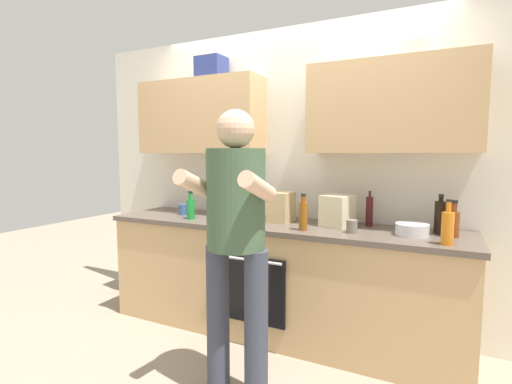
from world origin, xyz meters
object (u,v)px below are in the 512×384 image
Objects in this scene: bottle_soda at (191,208)px; grocery_bag_bread at (281,207)px; bottle_soy at (440,217)px; person_standing at (236,230)px; bottle_oil at (245,203)px; grocery_bag_rice at (337,211)px; mixing_bowl at (412,230)px; bottle_wine at (369,211)px; bottle_juice at (448,227)px; bottle_vinegar at (453,222)px; bottle_syrup at (303,215)px; knife_block at (229,203)px; cup_stoneware at (352,226)px; bottle_water at (221,204)px; cup_tea at (183,209)px.

grocery_bag_bread is (0.73, 0.22, 0.03)m from bottle_soda.
bottle_soy is (1.88, 0.28, 0.02)m from bottle_soda.
person_standing is 0.97m from bottle_oil.
person_standing is 0.97m from grocery_bag_rice.
person_standing reaches higher than bottle_soy.
bottle_wine is at bearing 146.08° from mixing_bowl.
bottle_juice is 1.03× the size of bottle_wine.
bottle_vinegar is (1.14, 0.87, -0.01)m from person_standing.
knife_block reaches higher than bottle_syrup.
mixing_bowl is 0.71× the size of knife_block.
bottle_juice is 1.13× the size of bottle_vinegar.
bottle_soda is at bearing -169.32° from grocery_bag_rice.
cup_stoneware is 0.38× the size of grocery_bag_bread.
bottle_vinegar is (0.04, 0.25, -0.01)m from bottle_juice.
bottle_water is 1.23× the size of bottle_soy.
person_standing is at bearing -126.23° from cup_stoneware.
cup_tea is at bearing -178.79° from bottle_vinegar.
bottle_oil is 0.94m from cup_stoneware.
grocery_bag_bread is at bearing -179.34° from grocery_bag_rice.
bottle_soda is at bearing -153.73° from bottle_oil.
bottle_wine is (0.59, 1.02, 0.01)m from person_standing.
bottle_juice is 1.29× the size of mixing_bowl.
bottle_soy is at bearing 3.70° from cup_tea.
bottle_wine reaches higher than grocery_bag_rice.
bottle_syrup is at bearing 73.41° from person_standing.
bottle_soda reaches higher than cup_stoneware.
bottle_juice is at bearing -98.27° from bottle_vinegar.
bottle_soy reaches higher than mixing_bowl.
bottle_wine reaches higher than bottle_syrup.
bottle_juice reaches higher than grocery_bag_rice.
grocery_bag_rice is at bearing 128.33° from cup_stoneware.
cup_stoneware is at bearing 171.04° from bottle_juice.
knife_block is (-1.64, -0.05, 0.01)m from bottle_soy.
bottle_vinegar is 0.90× the size of bottle_soy.
bottle_juice is 0.83× the size of bottle_water.
bottle_vinegar is 2.15m from cup_tea.
bottle_soy is at bearing 1.81° from knife_block.
bottle_soda is (-1.95, -0.19, -0.00)m from bottle_vinegar.
bottle_water is at bearing -171.02° from bottle_soy.
cup_stoneware is at bearing -4.17° from cup_tea.
bottle_wine is (-0.52, 0.40, 0.01)m from bottle_juice.
mixing_bowl is at bearing 41.73° from person_standing.
bottle_water is 1.55× the size of mixing_bowl.
mixing_bowl is 1.48m from knife_block.
knife_block is at bearing -174.58° from bottle_wine.
knife_block is at bearing 122.52° from person_standing.
bottle_oil is (-1.51, 0.26, 0.03)m from bottle_juice.
bottle_water reaches higher than bottle_oil.
bottle_water is at bearing -176.04° from mixing_bowl.
bottle_water is 3.49× the size of cup_tea.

